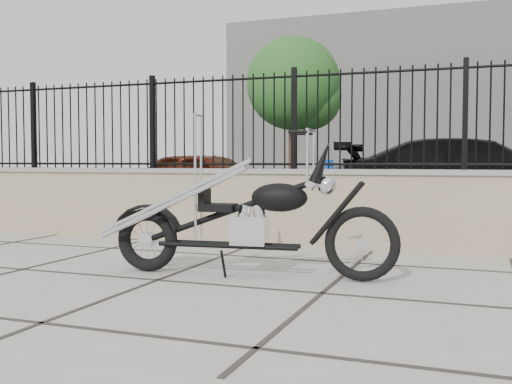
{
  "coord_description": "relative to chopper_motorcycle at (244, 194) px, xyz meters",
  "views": [
    {
      "loc": [
        1.17,
        -4.62,
        1.06
      ],
      "look_at": [
        -0.85,
        0.75,
        0.76
      ],
      "focal_mm": 42.0,
      "sensor_mm": 36.0,
      "label": 1
    }
  ],
  "objects": [
    {
      "name": "ground_plane",
      "position": [
        0.85,
        -0.45,
        -0.76
      ],
      "size": [
        90.0,
        90.0,
        0.0
      ],
      "primitive_type": "plane",
      "color": "#99968E",
      "rests_on": "ground"
    },
    {
      "name": "parking_lot",
      "position": [
        0.85,
        12.05,
        -0.76
      ],
      "size": [
        30.0,
        30.0,
        0.0
      ],
      "primitive_type": "plane",
      "color": "black",
      "rests_on": "ground"
    },
    {
      "name": "retaining_wall",
      "position": [
        0.85,
        2.05,
        -0.28
      ],
      "size": [
        14.0,
        0.36,
        0.96
      ],
      "primitive_type": "cube",
      "color": "gray",
      "rests_on": "ground_plane"
    },
    {
      "name": "iron_fence",
      "position": [
        0.85,
        2.05,
        0.8
      ],
      "size": [
        14.0,
        0.08,
        1.2
      ],
      "primitive_type": "cube",
      "color": "black",
      "rests_on": "retaining_wall"
    },
    {
      "name": "background_building",
      "position": [
        0.85,
        26.05,
        3.24
      ],
      "size": [
        22.0,
        6.0,
        8.0
      ],
      "primitive_type": "cube",
      "color": "beige",
      "rests_on": "ground_plane"
    },
    {
      "name": "chopper_motorcycle",
      "position": [
        0.0,
        0.0,
        0.0
      ],
      "size": [
        2.57,
        0.71,
        1.52
      ],
      "primitive_type": null,
      "rotation": [
        0.0,
        0.0,
        0.11
      ],
      "color": "black",
      "rests_on": "ground_plane"
    },
    {
      "name": "car_red",
      "position": [
        -3.35,
        6.33,
        -0.13
      ],
      "size": [
        3.9,
        2.02,
        1.27
      ],
      "primitive_type": "imported",
      "rotation": [
        0.0,
        0.0,
        1.43
      ],
      "color": "#49180A",
      "rests_on": "parking_lot"
    },
    {
      "name": "car_black",
      "position": [
        1.97,
        6.63,
        -0.03
      ],
      "size": [
        5.2,
        2.38,
        1.47
      ],
      "primitive_type": "imported",
      "rotation": [
        0.0,
        0.0,
        1.63
      ],
      "color": "black",
      "rests_on": "parking_lot"
    },
    {
      "name": "bollard_a",
      "position": [
        -0.22,
        4.16,
        -0.22
      ],
      "size": [
        0.17,
        0.17,
        1.08
      ],
      "primitive_type": "cylinder",
      "rotation": [
        0.0,
        0.0,
        0.43
      ],
      "color": "#0D1CC7",
      "rests_on": "ground_plane"
    },
    {
      "name": "tree_left",
      "position": [
        -4.41,
        15.88,
        3.25
      ],
      "size": [
        3.39,
        3.39,
        5.73
      ],
      "rotation": [
        0.0,
        0.0,
        -0.41
      ],
      "color": "#382619",
      "rests_on": "ground_plane"
    }
  ]
}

